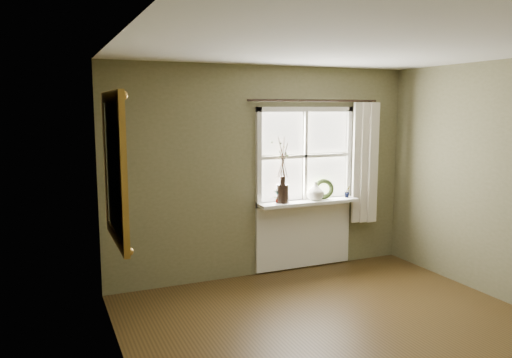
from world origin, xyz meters
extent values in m
plane|color=#3F2C13|center=(0.00, 0.00, 0.00)|extent=(4.50, 4.50, 0.00)
plane|color=silver|center=(0.00, 0.00, 2.60)|extent=(4.50, 4.50, 0.00)
cube|color=#6A6645|center=(0.00, 2.30, 1.30)|extent=(4.00, 0.10, 2.60)
cube|color=#6A6645|center=(-2.05, 0.00, 1.30)|extent=(0.10, 4.50, 2.60)
cube|color=white|center=(0.55, 2.22, 0.89)|extent=(1.36, 0.06, 0.06)
cube|color=white|center=(0.55, 2.22, 2.07)|extent=(1.36, 0.06, 0.06)
cube|color=white|center=(-0.10, 2.22, 1.48)|extent=(0.06, 0.06, 1.24)
cube|color=white|center=(1.20, 2.22, 1.48)|extent=(0.06, 0.06, 1.24)
cube|color=white|center=(0.55, 2.22, 1.48)|extent=(1.24, 0.05, 0.04)
cube|color=white|center=(0.55, 2.22, 1.48)|extent=(0.04, 0.05, 1.12)
cube|color=white|center=(0.23, 2.25, 1.77)|extent=(0.59, 0.01, 0.53)
cube|color=white|center=(0.88, 2.25, 1.77)|extent=(0.59, 0.01, 0.53)
cube|color=white|center=(0.23, 2.25, 1.19)|extent=(0.59, 0.01, 0.53)
cube|color=white|center=(0.88, 2.25, 1.19)|extent=(0.59, 0.01, 0.53)
cube|color=white|center=(0.55, 2.12, 0.90)|extent=(1.36, 0.26, 0.04)
cube|color=white|center=(0.55, 2.23, 0.46)|extent=(1.36, 0.04, 0.88)
cylinder|color=black|center=(0.18, 2.12, 1.04)|extent=(0.16, 0.16, 0.23)
imported|color=beige|center=(0.65, 2.12, 1.04)|extent=(0.25, 0.25, 0.24)
torus|color=#33441E|center=(0.80, 2.16, 1.02)|extent=(0.29, 0.19, 0.27)
imported|color=#33441E|center=(0.11, 2.12, 1.01)|extent=(0.10, 0.08, 0.18)
imported|color=#33441E|center=(1.13, 2.12, 1.00)|extent=(0.10, 0.09, 0.15)
cube|color=beige|center=(1.39, 2.13, 1.37)|extent=(0.36, 0.12, 1.59)
cylinder|color=black|center=(0.65, 2.17, 2.18)|extent=(1.84, 0.03, 0.03)
cube|color=white|center=(-1.97, 1.14, 1.57)|extent=(0.02, 0.92, 1.14)
cube|color=#AA7B32|center=(-1.96, 1.14, 2.18)|extent=(0.05, 1.12, 0.10)
cube|color=#AA7B32|center=(-1.96, 1.14, 0.95)|extent=(0.05, 1.12, 0.10)
cube|color=#AA7B32|center=(-1.96, 0.63, 1.57)|extent=(0.05, 0.10, 1.14)
cube|color=#AA7B32|center=(-1.96, 1.65, 1.57)|extent=(0.05, 0.10, 1.14)
sphere|color=silver|center=(-1.91, 1.11, 2.13)|extent=(0.04, 0.04, 0.04)
sphere|color=silver|center=(-1.91, 1.14, 2.09)|extent=(0.04, 0.04, 0.04)
sphere|color=silver|center=(-1.91, 1.17, 2.14)|extent=(0.04, 0.04, 0.04)
camera|label=1|loc=(-2.54, -3.33, 2.09)|focal=35.00mm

